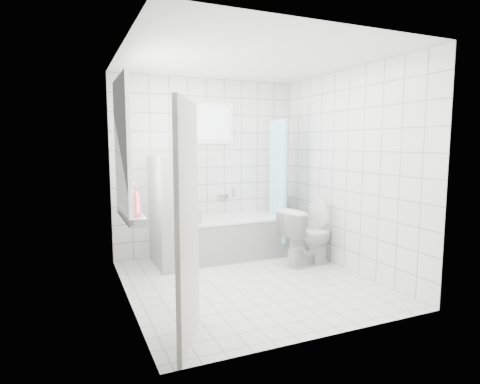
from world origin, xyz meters
name	(u,v)px	position (x,y,z in m)	size (l,w,h in m)	color
ground	(249,282)	(0.00, 0.00, 0.00)	(3.00, 3.00, 0.00)	white
ceiling	(250,58)	(0.00, 0.00, 2.60)	(3.00, 3.00, 0.00)	white
wall_back	(207,167)	(0.00, 1.50, 1.30)	(2.80, 0.02, 2.60)	white
wall_front	(326,187)	(0.00, -1.50, 1.30)	(2.80, 0.02, 2.60)	white
wall_left	(125,178)	(-1.40, 0.00, 1.30)	(0.02, 3.00, 2.60)	white
wall_right	(347,171)	(1.40, 0.00, 1.30)	(0.02, 3.00, 2.60)	white
window_left	(124,148)	(-1.35, 0.30, 1.60)	(0.01, 0.90, 1.40)	white
window_back	(214,123)	(0.10, 1.46, 1.95)	(0.50, 0.01, 0.50)	white
window_sill	(131,215)	(-1.31, 0.30, 0.86)	(0.18, 1.02, 0.08)	white
door	(188,225)	(-1.07, -1.12, 1.00)	(0.04, 0.80, 2.00)	silver
bathtub	(224,238)	(0.12, 1.12, 0.29)	(1.75, 0.77, 0.58)	white
partition_wall	(160,211)	(-0.82, 1.07, 0.75)	(0.15, 0.85, 1.50)	white
tiled_ledge	(282,229)	(1.23, 1.38, 0.28)	(0.40, 0.24, 0.55)	white
toilet	(308,236)	(1.03, 0.32, 0.40)	(0.44, 0.77, 0.79)	silver
curtain_rod	(275,120)	(0.94, 1.10, 2.00)	(0.02, 0.02, 0.80)	silver
shower_curtain	(279,181)	(0.94, 0.97, 1.10)	(0.14, 0.48, 1.78)	#4FDAE9
tub_faucet	(222,196)	(0.22, 1.46, 0.85)	(0.18, 0.06, 0.06)	silver
sill_bottles	(132,200)	(-1.30, 0.21, 1.04)	(0.20, 0.59, 0.31)	#FF637E
ledge_bottles	(282,205)	(1.22, 1.37, 0.67)	(0.16, 0.14, 0.27)	red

